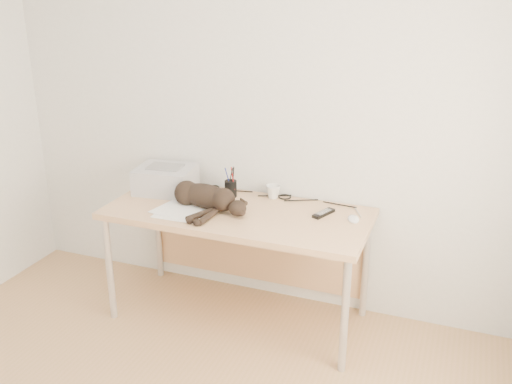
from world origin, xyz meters
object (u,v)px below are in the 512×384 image
at_px(printer, 166,179).
at_px(pen_cup, 231,188).
at_px(cat, 203,197).
at_px(desk, 243,225).
at_px(mug, 273,192).
at_px(mouse, 354,217).

relative_size(printer, pen_cup, 1.99).
relative_size(printer, cat, 0.58).
bearing_deg(printer, desk, -6.15).
height_order(desk, mug, mug).
relative_size(desk, cat, 2.33).
distance_m(mug, mouse, 0.58).
xyz_separation_m(printer, cat, (0.36, -0.18, -0.01)).
relative_size(desk, mug, 17.28).
xyz_separation_m(printer, pen_cup, (0.44, 0.06, -0.03)).
xyz_separation_m(mug, mouse, (0.56, -0.17, -0.03)).
xyz_separation_m(cat, pen_cup, (0.08, 0.24, -0.01)).
bearing_deg(mug, printer, -169.49).
xyz_separation_m(desk, cat, (-0.21, -0.12, 0.20)).
xyz_separation_m(cat, mouse, (0.90, 0.14, -0.05)).
distance_m(pen_cup, mouse, 0.83).
distance_m(desk, mouse, 0.70).
relative_size(mug, mouse, 0.83).
bearing_deg(mouse, mug, 142.73).
distance_m(desk, printer, 0.61).
distance_m(cat, pen_cup, 0.25).
bearing_deg(cat, mug, 53.92).
xyz_separation_m(desk, mug, (0.13, 0.19, 0.18)).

